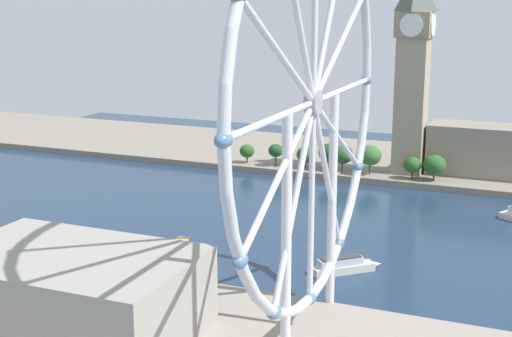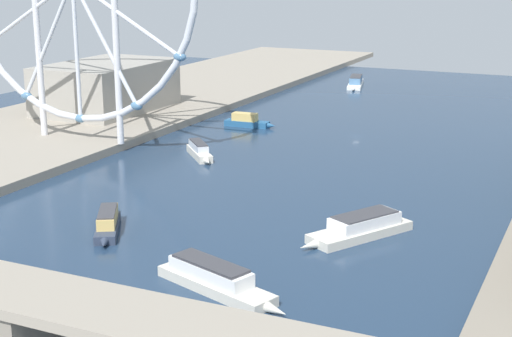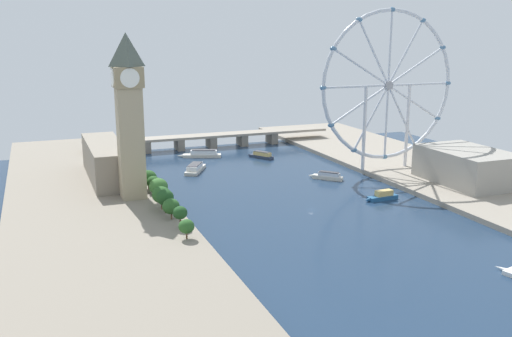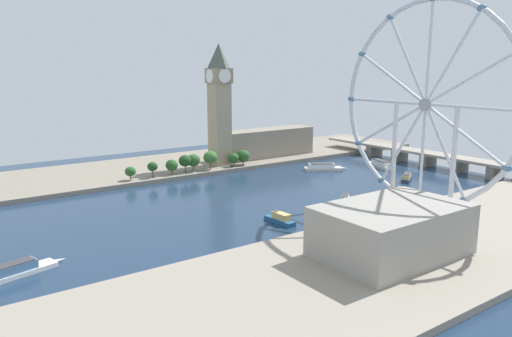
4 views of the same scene
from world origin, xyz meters
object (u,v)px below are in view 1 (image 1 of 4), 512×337
at_px(ferris_wheel, 313,105).
at_px(tour_boat_1, 344,266).
at_px(clock_tower, 413,70).
at_px(tour_boat_2, 180,250).
at_px(riverside_hall, 72,294).

height_order(ferris_wheel, tour_boat_1, ferris_wheel).
distance_m(clock_tower, ferris_wheel, 178.77).
height_order(clock_tower, ferris_wheel, ferris_wheel).
relative_size(tour_boat_1, tour_boat_2, 0.90).
bearing_deg(ferris_wheel, riverside_hall, -63.89).
distance_m(ferris_wheel, tour_boat_2, 92.55).
xyz_separation_m(clock_tower, tour_boat_2, (137.74, -48.38, -49.33)).
bearing_deg(tour_boat_2, tour_boat_1, -85.83).
relative_size(riverside_hall, tour_boat_2, 2.73).
bearing_deg(riverside_hall, tour_boat_2, -174.82).
bearing_deg(riverside_hall, ferris_wheel, 116.11).
height_order(ferris_wheel, tour_boat_2, ferris_wheel).
bearing_deg(tour_boat_1, ferris_wheel, -127.13).
height_order(ferris_wheel, riverside_hall, ferris_wheel).
distance_m(clock_tower, riverside_hall, 212.19).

